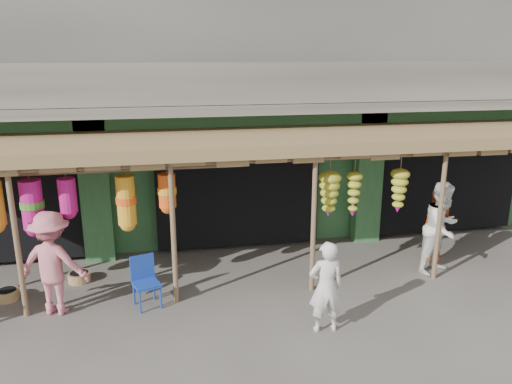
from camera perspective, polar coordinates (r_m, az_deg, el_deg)
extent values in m
plane|color=#514C47|center=(9.52, 0.11, -11.05)|extent=(80.00, 80.00, 0.00)
cube|color=gray|center=(13.46, -4.27, 18.70)|extent=(16.00, 6.00, 4.00)
cube|color=#2D6033|center=(13.87, -4.06, 4.07)|extent=(16.00, 5.70, 3.00)
cube|color=gray|center=(10.18, -1.72, 9.58)|extent=(16.00, 0.90, 0.22)
cube|color=gray|center=(9.75, -1.34, 12.26)|extent=(16.00, 0.10, 0.80)
cube|color=#2D6033|center=(10.61, -2.06, 7.92)|extent=(16.00, 0.35, 0.35)
cube|color=black|center=(12.17, -26.69, 0.04)|extent=(3.60, 2.00, 2.50)
cube|color=black|center=(11.83, -2.73, 1.31)|extent=(3.60, 2.00, 2.50)
cube|color=black|center=(13.47, 18.82, 2.26)|extent=(3.60, 2.00, 2.50)
cube|color=#2D6033|center=(10.83, -17.86, 0.03)|extent=(0.60, 0.35, 3.00)
cube|color=#2D6033|center=(11.72, 12.65, 1.56)|extent=(0.60, 0.35, 3.00)
cylinder|color=brown|center=(8.97, -25.65, -5.34)|extent=(0.09, 0.09, 2.60)
cylinder|color=brown|center=(8.66, -9.43, -4.66)|extent=(0.09, 0.09, 2.60)
cylinder|color=brown|center=(9.06, 6.59, -3.63)|extent=(0.09, 0.09, 2.60)
cylinder|color=brown|center=(10.09, 20.27, -2.51)|extent=(0.09, 0.09, 2.60)
cylinder|color=brown|center=(8.45, -1.28, 3.51)|extent=(12.90, 0.08, 0.08)
cylinder|color=brown|center=(8.85, -19.57, 2.17)|extent=(5.50, 0.06, 0.06)
cube|color=brown|center=(9.52, -0.94, 6.00)|extent=(14.00, 2.70, 0.22)
cylinder|color=#18399F|center=(8.85, -13.12, -12.22)|extent=(0.04, 0.04, 0.40)
cylinder|color=#18399F|center=(8.93, -10.84, -11.78)|extent=(0.04, 0.04, 0.40)
cylinder|color=#18399F|center=(9.16, -13.77, -11.25)|extent=(0.04, 0.04, 0.40)
cylinder|color=#18399F|center=(9.25, -11.57, -10.84)|extent=(0.04, 0.04, 0.40)
cube|color=#18399F|center=(8.95, -12.41, -10.25)|extent=(0.53, 0.53, 0.05)
cube|color=#18399F|center=(9.02, -12.88, -8.36)|extent=(0.42, 0.17, 0.45)
cylinder|color=olive|center=(10.36, -19.54, -9.14)|extent=(0.52, 0.52, 0.18)
cylinder|color=#966D46|center=(10.15, -26.56, -10.48)|extent=(0.41, 0.41, 0.18)
imported|color=silver|center=(7.99, 8.00, -10.70)|extent=(0.56, 0.38, 1.50)
imported|color=silver|center=(10.55, 20.48, -3.86)|extent=(1.13, 1.04, 1.87)
imported|color=#EE5916|center=(11.15, 19.92, -3.49)|extent=(1.01, 0.78, 1.60)
imported|color=#CD6C79|center=(9.03, -22.20, -7.54)|extent=(1.31, 0.98, 1.80)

